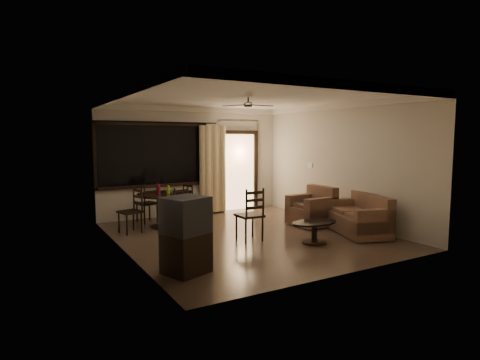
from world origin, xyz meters
TOP-DOWN VIEW (x-y plane):
  - ground at (0.00, 0.00)m, footprint 5.50×5.50m
  - room_shell at (0.59, 1.77)m, footprint 5.50×6.70m
  - dining_table at (-1.22, 1.62)m, footprint 1.21×1.21m
  - dining_chair_west at (-2.03, 1.42)m, footprint 0.51×0.51m
  - dining_chair_east at (-0.41, 1.82)m, footprint 0.51×0.51m
  - dining_chair_south at (-1.01, 0.79)m, footprint 0.51×0.55m
  - dining_chair_north at (-1.41, 2.29)m, footprint 0.51×0.51m
  - tv_cabinet at (-1.98, -1.53)m, footprint 0.74×0.71m
  - sofa at (2.11, -1.05)m, footprint 1.25×1.69m
  - armchair at (1.79, 0.08)m, footprint 0.89×0.89m
  - coffee_table at (0.77, -1.17)m, footprint 0.94×0.57m
  - side_chair at (-0.19, -0.38)m, footprint 0.47×0.47m

SIDE VIEW (x-z plane):
  - ground at x=0.00m, z-range 0.00..0.00m
  - coffee_table at x=0.77m, z-range 0.07..0.48m
  - dining_chair_west at x=-2.03m, z-range -0.19..0.76m
  - dining_chair_east at x=-0.41m, z-range -0.19..0.76m
  - dining_chair_north at x=-1.41m, z-range -0.19..0.76m
  - dining_chair_south at x=-1.01m, z-range -0.17..0.78m
  - side_chair at x=-0.19m, z-range -0.21..0.83m
  - sofa at x=2.11m, z-range -0.08..0.73m
  - armchair at x=1.79m, z-range -0.07..0.79m
  - tv_cabinet at x=-1.98m, z-range 0.00..1.14m
  - dining_table at x=-1.22m, z-range 0.11..1.08m
  - room_shell at x=0.59m, z-range -0.92..4.58m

